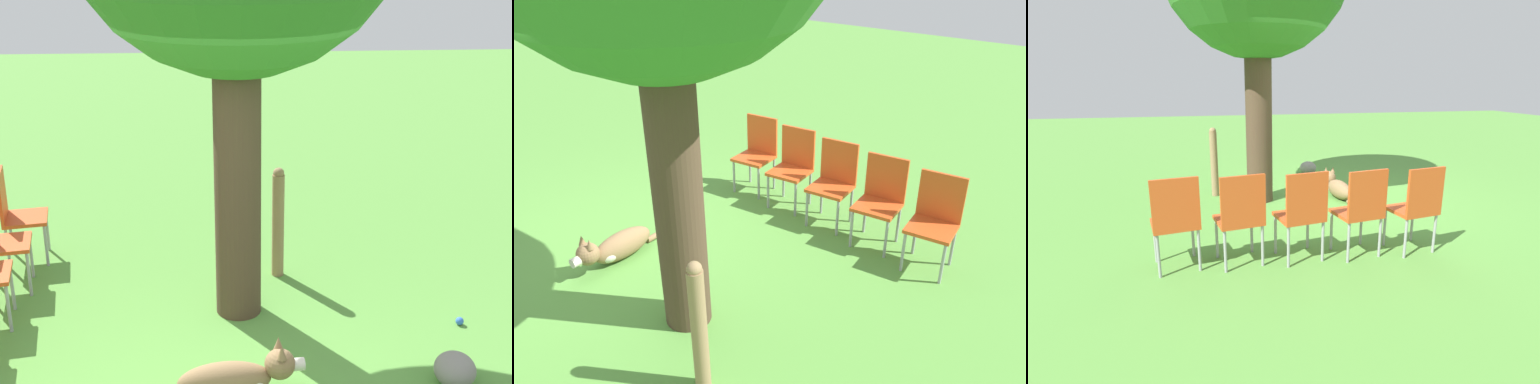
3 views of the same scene
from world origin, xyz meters
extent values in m
plane|color=#56933D|center=(0.00, 0.00, 0.00)|extent=(30.00, 30.00, 0.00)
cylinder|color=#4C3828|center=(0.20, 1.06, 1.33)|extent=(0.39, 0.39, 2.66)
ellipsoid|color=olive|center=(0.05, -0.18, 0.14)|extent=(0.70, 0.33, 0.28)
ellipsoid|color=silver|center=(0.23, -0.16, 0.13)|extent=(0.26, 0.24, 0.17)
sphere|color=olive|center=(0.45, -0.14, 0.23)|extent=(0.25, 0.25, 0.22)
cylinder|color=silver|center=(0.58, -0.12, 0.22)|extent=(0.11, 0.10, 0.09)
cone|color=olive|center=(0.44, -0.08, 0.37)|extent=(0.07, 0.07, 0.10)
cone|color=olive|center=(0.45, -0.20, 0.37)|extent=(0.07, 0.07, 0.10)
cylinder|color=#937551|center=(0.60, 1.73, 0.51)|extent=(0.12, 0.12, 1.02)
sphere|color=#937551|center=(0.60, 1.73, 1.04)|extent=(0.10, 0.10, 0.10)
cylinder|color=#99999E|center=(-1.77, 1.19, 0.22)|extent=(0.03, 0.03, 0.44)
cylinder|color=#99999E|center=(-1.71, 0.82, 0.22)|extent=(0.03, 0.03, 0.44)
cube|color=#D14C1E|center=(-1.90, 1.59, 0.45)|extent=(0.49, 0.51, 0.04)
cylinder|color=#99999E|center=(-1.75, 1.81, 0.22)|extent=(0.03, 0.03, 0.44)
cylinder|color=#99999E|center=(-1.69, 1.44, 0.22)|extent=(0.03, 0.03, 0.44)
cube|color=#D14C1E|center=(-1.87, 2.21, 0.45)|extent=(0.49, 0.51, 0.04)
cube|color=#D14C1E|center=(-2.07, 2.18, 0.71)|extent=(0.11, 0.44, 0.48)
cylinder|color=#99999E|center=(-1.73, 2.43, 0.22)|extent=(0.03, 0.03, 0.44)
cylinder|color=#99999E|center=(-1.66, 2.06, 0.22)|extent=(0.03, 0.03, 0.44)
cylinder|color=#99999E|center=(-2.08, 2.37, 0.22)|extent=(0.03, 0.03, 0.44)
cylinder|color=#99999E|center=(-2.02, 1.99, 0.22)|extent=(0.03, 0.03, 0.44)
sphere|color=blue|center=(2.06, 0.69, 0.03)|extent=(0.07, 0.07, 0.07)
ellipsoid|color=gray|center=(1.74, -0.13, 0.13)|extent=(0.30, 0.32, 0.25)
camera|label=1|loc=(0.01, -4.46, 3.16)|focal=50.00mm
camera|label=2|loc=(2.21, 3.87, 2.91)|focal=35.00mm
camera|label=3|loc=(-5.68, 1.93, 1.82)|focal=28.00mm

